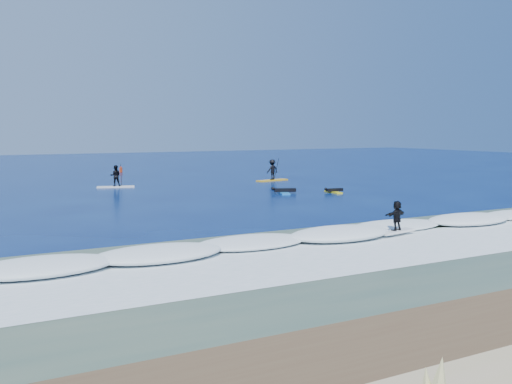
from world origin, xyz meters
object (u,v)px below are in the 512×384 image
prone_paddler_far (284,191)px  marker_buoy (121,169)px  sup_paddler_right (272,171)px  sup_paddler_center (116,178)px  wave_surfer (397,218)px  prone_paddler_near (333,191)px

prone_paddler_far → marker_buoy: 25.70m
sup_paddler_right → prone_paddler_far: (-4.21, -9.03, -0.70)m
sup_paddler_center → sup_paddler_right: size_ratio=0.92×
sup_paddler_right → wave_surfer: size_ratio=1.63×
prone_paddler_near → wave_surfer: size_ratio=0.96×
prone_paddler_far → prone_paddler_near: bearing=-91.0°
prone_paddler_far → sup_paddler_right: bearing=-3.9°
wave_surfer → marker_buoy: 41.68m
marker_buoy → prone_paddler_near: bearing=-72.1°
prone_paddler_near → wave_surfer: wave_surfer is taller
sup_paddler_center → wave_surfer: sup_paddler_center is taller
sup_paddler_center → wave_surfer: size_ratio=1.50×
prone_paddler_near → prone_paddler_far: 3.68m
sup_paddler_right → wave_surfer: bearing=-119.8°
sup_paddler_right → marker_buoy: bearing=108.5°
prone_paddler_near → marker_buoy: bearing=23.8°
sup_paddler_right → wave_surfer: (-8.38, -25.51, -0.07)m
sup_paddler_center → prone_paddler_far: sup_paddler_center is taller
sup_paddler_right → prone_paddler_far: bearing=-126.6°
prone_paddler_near → sup_paddler_right: bearing=1.5°
sup_paddler_right → wave_surfer: sup_paddler_right is taller
prone_paddler_near → wave_surfer: 16.91m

